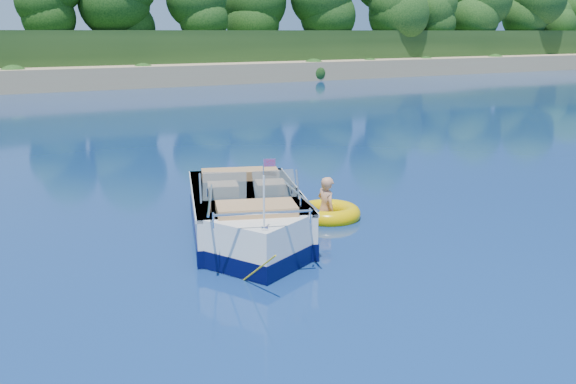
% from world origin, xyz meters
% --- Properties ---
extents(ground, '(160.00, 160.00, 0.00)m').
position_xyz_m(ground, '(0.00, 0.00, 0.00)').
color(ground, '#0A1C49').
rests_on(ground, ground).
extents(motorboat, '(3.32, 5.68, 1.97)m').
position_xyz_m(motorboat, '(0.24, 0.22, 0.38)').
color(motorboat, white).
rests_on(motorboat, ground).
extents(tow_tube, '(1.71, 1.71, 0.37)m').
position_xyz_m(tow_tube, '(2.34, 0.61, 0.10)').
color(tow_tube, '#E8B800').
rests_on(tow_tube, ground).
extents(boy, '(0.40, 0.81, 1.56)m').
position_xyz_m(boy, '(2.25, 0.59, 0.00)').
color(boy, tan).
rests_on(boy, ground).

